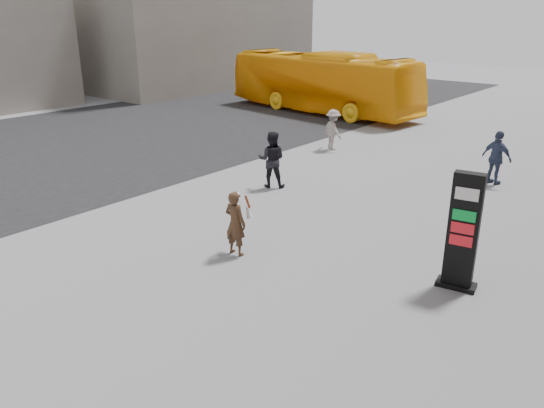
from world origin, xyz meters
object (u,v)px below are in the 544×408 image
Objects in this scene: pedestrian_c at (497,158)px; info_pylon at (463,232)px; pedestrian_a at (272,160)px; bus at (322,82)px; pedestrian_b at (333,130)px; woman at (236,222)px.

info_pylon is at bearing 118.89° from pedestrian_c.
pedestrian_a is 7.50m from pedestrian_c.
bus reaches higher than pedestrian_a.
bus is at bearing -93.73° from pedestrian_a.
pedestrian_c is at bearing -159.33° from pedestrian_b.
bus is 14.32m from pedestrian_c.
pedestrian_c is at bearing -169.96° from pedestrian_a.
pedestrian_b is (5.42, -6.92, -0.84)m from bus.
woman is 19.38m from bus.
woman is 0.86× the size of pedestrian_a.
woman is at bearing -169.30° from info_pylon.
info_pylon is at bearing -161.84° from woman.
bus is 6.66× the size of pedestrian_c.
info_pylon reaches higher than pedestrian_a.
pedestrian_b is at bearing -135.76° from bus.
pedestrian_c is (12.25, -7.39, -0.77)m from bus.
woman is at bearing -144.93° from bus.
info_pylon reaches higher than woman.
pedestrian_b is 6.84m from pedestrian_c.
pedestrian_a is 5.63m from pedestrian_b.
bus is (-14.06, 15.13, 0.42)m from info_pylon.
info_pylon is 0.21× the size of bus.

